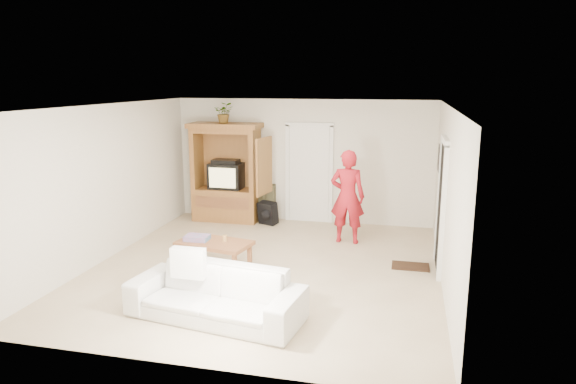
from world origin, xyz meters
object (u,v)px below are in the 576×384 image
at_px(sofa, 216,294).
at_px(armoire, 227,179).
at_px(coffee_table, 214,245).
at_px(man, 347,197).

bearing_deg(sofa, armoire, 116.36).
bearing_deg(coffee_table, armoire, 116.27).
xyz_separation_m(man, coffee_table, (-1.93, -1.81, -0.50)).
xyz_separation_m(armoire, coffee_table, (0.77, -2.79, -0.53)).
bearing_deg(sofa, coffee_table, 120.16).
relative_size(man, sofa, 0.78).
bearing_deg(sofa, man, 79.09).
relative_size(man, coffee_table, 1.38).
height_order(man, coffee_table, man).
bearing_deg(man, coffee_table, 44.82).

